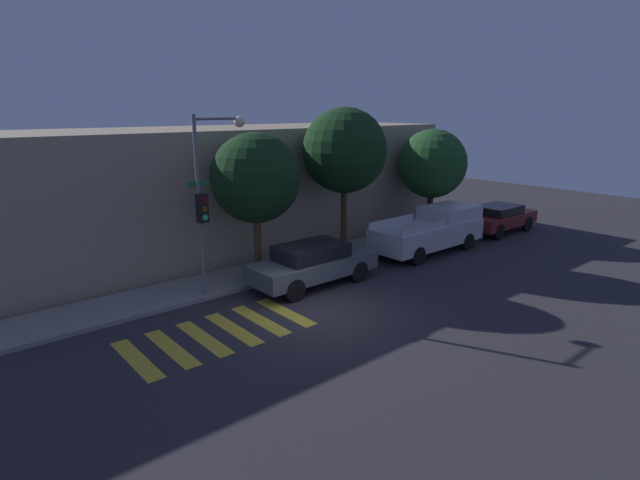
{
  "coord_description": "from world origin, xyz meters",
  "views": [
    {
      "loc": [
        -9.07,
        -10.73,
        6.05
      ],
      "look_at": [
        1.84,
        2.1,
        1.6
      ],
      "focal_mm": 28.0,
      "sensor_mm": 36.0,
      "label": 1
    }
  ],
  "objects_px": {
    "traffic_light_pole": "(210,186)",
    "tree_midblock": "(344,151)",
    "tree_far_end": "(432,164)",
    "tree_near_corner": "(255,178)",
    "sedan_middle": "(499,217)",
    "pickup_truck": "(432,230)",
    "sedan_near_corner": "(313,263)"
  },
  "relations": [
    {
      "from": "tree_midblock",
      "to": "traffic_light_pole",
      "type": "bearing_deg",
      "value": -173.71
    },
    {
      "from": "traffic_light_pole",
      "to": "tree_midblock",
      "type": "distance_m",
      "value": 6.53
    },
    {
      "from": "traffic_light_pole",
      "to": "pickup_truck",
      "type": "distance_m",
      "value": 10.26
    },
    {
      "from": "tree_midblock",
      "to": "tree_far_end",
      "type": "relative_size",
      "value": 1.19
    },
    {
      "from": "pickup_truck",
      "to": "sedan_middle",
      "type": "height_order",
      "value": "pickup_truck"
    },
    {
      "from": "pickup_truck",
      "to": "sedan_middle",
      "type": "relative_size",
      "value": 1.27
    },
    {
      "from": "traffic_light_pole",
      "to": "sedan_middle",
      "type": "distance_m",
      "value": 15.57
    },
    {
      "from": "tree_midblock",
      "to": "tree_far_end",
      "type": "xyz_separation_m",
      "value": [
        5.78,
        0.0,
        -0.92
      ]
    },
    {
      "from": "pickup_truck",
      "to": "tree_near_corner",
      "type": "xyz_separation_m",
      "value": [
        -7.64,
        1.98,
        2.7
      ]
    },
    {
      "from": "tree_near_corner",
      "to": "tree_midblock",
      "type": "bearing_deg",
      "value": -0.0
    },
    {
      "from": "sedan_middle",
      "to": "tree_midblock",
      "type": "bearing_deg",
      "value": 167.28
    },
    {
      "from": "sedan_near_corner",
      "to": "pickup_truck",
      "type": "relative_size",
      "value": 0.85
    },
    {
      "from": "tree_near_corner",
      "to": "tree_midblock",
      "type": "relative_size",
      "value": 0.86
    },
    {
      "from": "pickup_truck",
      "to": "tree_near_corner",
      "type": "relative_size",
      "value": 1.04
    },
    {
      "from": "sedan_near_corner",
      "to": "tree_far_end",
      "type": "xyz_separation_m",
      "value": [
        9.08,
        1.98,
        2.66
      ]
    },
    {
      "from": "sedan_near_corner",
      "to": "tree_midblock",
      "type": "bearing_deg",
      "value": 31.04
    },
    {
      "from": "tree_midblock",
      "to": "tree_far_end",
      "type": "bearing_deg",
      "value": 0.0
    },
    {
      "from": "sedan_near_corner",
      "to": "tree_midblock",
      "type": "height_order",
      "value": "tree_midblock"
    },
    {
      "from": "sedan_middle",
      "to": "tree_far_end",
      "type": "xyz_separation_m",
      "value": [
        -3.01,
        1.98,
        2.71
      ]
    },
    {
      "from": "traffic_light_pole",
      "to": "tree_near_corner",
      "type": "relative_size",
      "value": 1.12
    },
    {
      "from": "sedan_near_corner",
      "to": "sedan_middle",
      "type": "height_order",
      "value": "sedan_near_corner"
    },
    {
      "from": "sedan_near_corner",
      "to": "tree_far_end",
      "type": "distance_m",
      "value": 9.66
    },
    {
      "from": "sedan_middle",
      "to": "tree_midblock",
      "type": "height_order",
      "value": "tree_midblock"
    },
    {
      "from": "tree_far_end",
      "to": "tree_near_corner",
      "type": "bearing_deg",
      "value": 180.0
    },
    {
      "from": "traffic_light_pole",
      "to": "tree_far_end",
      "type": "distance_m",
      "value": 12.25
    },
    {
      "from": "traffic_light_pole",
      "to": "tree_midblock",
      "type": "xyz_separation_m",
      "value": [
        6.45,
        0.71,
        0.72
      ]
    },
    {
      "from": "sedan_middle",
      "to": "tree_far_end",
      "type": "height_order",
      "value": "tree_far_end"
    },
    {
      "from": "tree_near_corner",
      "to": "tree_midblock",
      "type": "distance_m",
      "value": 4.34
    },
    {
      "from": "pickup_truck",
      "to": "tree_far_end",
      "type": "xyz_separation_m",
      "value": [
        2.42,
        1.98,
        2.51
      ]
    },
    {
      "from": "sedan_near_corner",
      "to": "tree_near_corner",
      "type": "distance_m",
      "value": 3.61
    },
    {
      "from": "sedan_near_corner",
      "to": "sedan_middle",
      "type": "distance_m",
      "value": 12.09
    },
    {
      "from": "traffic_light_pole",
      "to": "sedan_near_corner",
      "type": "relative_size",
      "value": 1.25
    }
  ]
}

